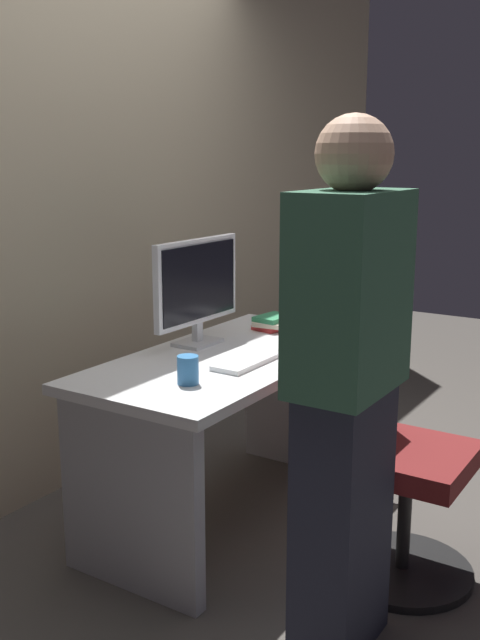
{
  "coord_description": "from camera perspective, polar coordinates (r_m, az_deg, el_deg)",
  "views": [
    {
      "loc": [
        -2.45,
        -1.62,
        1.53
      ],
      "look_at": [
        0.0,
        -0.05,
        0.87
      ],
      "focal_mm": 41.52,
      "sensor_mm": 36.0,
      "label": 1
    }
  ],
  "objects": [
    {
      "name": "ground_plane",
      "position": [
        3.31,
        -0.75,
        -14.8
      ],
      "size": [
        9.0,
        9.0,
        0.0
      ],
      "primitive_type": "plane",
      "color": "#4C4742"
    },
    {
      "name": "wall_back",
      "position": [
        3.49,
        -13.07,
        11.93
      ],
      "size": [
        6.4,
        0.1,
        3.0
      ],
      "primitive_type": "cube",
      "color": "tan",
      "rests_on": "ground"
    },
    {
      "name": "desk",
      "position": [
        3.11,
        -0.78,
        -6.62
      ],
      "size": [
        1.4,
        0.69,
        0.72
      ],
      "color": "white",
      "rests_on": "ground"
    },
    {
      "name": "office_chair",
      "position": [
        2.8,
        11.65,
        -10.74
      ],
      "size": [
        0.52,
        0.52,
        0.94
      ],
      "color": "black",
      "rests_on": "ground"
    },
    {
      "name": "person_at_desk",
      "position": [
        2.22,
        8.2,
        -5.5
      ],
      "size": [
        0.4,
        0.24,
        1.64
      ],
      "color": "#262838",
      "rests_on": "ground"
    },
    {
      "name": "monitor",
      "position": [
        3.15,
        -3.32,
        2.65
      ],
      "size": [
        0.54,
        0.14,
        0.46
      ],
      "color": "silver",
      "rests_on": "desk"
    },
    {
      "name": "keyboard",
      "position": [
        2.94,
        1.08,
        -2.98
      ],
      "size": [
        0.43,
        0.13,
        0.02
      ],
      "primitive_type": "cube",
      "rotation": [
        0.0,
        0.0,
        -0.01
      ],
      "color": "white",
      "rests_on": "desk"
    },
    {
      "name": "mouse",
      "position": [
        3.21,
        4.08,
        -1.55
      ],
      "size": [
        0.06,
        0.1,
        0.03
      ],
      "primitive_type": "ellipsoid",
      "color": "white",
      "rests_on": "desk"
    },
    {
      "name": "cup_near_keyboard",
      "position": [
        2.65,
        -4.04,
        -3.86
      ],
      "size": [
        0.08,
        0.08,
        0.1
      ],
      "primitive_type": "cylinder",
      "color": "#3372B2",
      "rests_on": "desk"
    },
    {
      "name": "book_stack",
      "position": [
        3.46,
        2.61,
        -0.19
      ],
      "size": [
        0.2,
        0.17,
        0.07
      ],
      "color": "red",
      "rests_on": "desk"
    },
    {
      "name": "cell_phone",
      "position": [
        3.36,
        6.9,
        -1.19
      ],
      "size": [
        0.09,
        0.15,
        0.01
      ],
      "primitive_type": "cube",
      "rotation": [
        0.0,
        0.0,
        -0.14
      ],
      "color": "black",
      "rests_on": "desk"
    }
  ]
}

